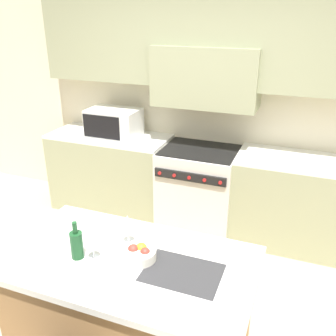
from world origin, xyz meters
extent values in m
cube|color=beige|center=(0.00, 2.15, 1.35)|extent=(10.00, 0.06, 2.70)
cube|color=gray|center=(0.00, 1.95, 1.98)|extent=(3.60, 0.34, 0.85)
cube|color=gray|center=(0.00, 1.92, 1.65)|extent=(1.08, 0.40, 0.60)
cube|color=gray|center=(-1.10, 1.81, 0.45)|extent=(1.39, 0.62, 0.91)
cube|color=white|center=(-1.10, 1.81, 0.92)|extent=(1.39, 0.62, 0.03)
cube|color=gray|center=(1.10, 1.81, 0.45)|extent=(1.39, 0.62, 0.91)
cube|color=white|center=(1.10, 1.81, 0.92)|extent=(1.39, 0.62, 0.03)
cube|color=beige|center=(0.00, 1.79, 0.45)|extent=(0.81, 0.66, 0.90)
cube|color=black|center=(0.00, 1.79, 0.91)|extent=(0.78, 0.61, 0.01)
cube|color=black|center=(0.00, 1.45, 0.74)|extent=(0.74, 0.02, 0.09)
cylinder|color=#B21E1E|center=(-0.32, 1.44, 0.74)|extent=(0.04, 0.02, 0.04)
cylinder|color=#B21E1E|center=(-0.16, 1.44, 0.74)|extent=(0.04, 0.02, 0.04)
cylinder|color=#B21E1E|center=(0.00, 1.44, 0.74)|extent=(0.04, 0.02, 0.04)
cylinder|color=#B21E1E|center=(0.16, 1.44, 0.74)|extent=(0.04, 0.02, 0.04)
cylinder|color=#B21E1E|center=(0.32, 1.44, 0.74)|extent=(0.04, 0.02, 0.04)
cube|color=silver|center=(-1.02, 1.81, 1.09)|extent=(0.57, 0.39, 0.31)
cube|color=black|center=(-1.07, 1.62, 1.09)|extent=(0.45, 0.01, 0.26)
cube|color=olive|center=(0.14, -0.15, 0.43)|extent=(1.41, 0.78, 0.87)
cube|color=silver|center=(0.14, -0.15, 0.89)|extent=(1.50, 0.85, 0.04)
cube|color=#2D2D30|center=(0.47, -0.15, 0.91)|extent=(0.44, 0.32, 0.01)
cylinder|color=#B2B2B7|center=(0.47, 0.04, 0.91)|extent=(0.02, 0.02, 0.00)
cylinder|color=#194723|center=(-0.16, -0.24, 1.00)|extent=(0.08, 0.08, 0.17)
cylinder|color=#194723|center=(-0.16, -0.24, 1.12)|extent=(0.03, 0.03, 0.07)
cylinder|color=white|center=(-0.06, -0.22, 0.91)|extent=(0.07, 0.07, 0.01)
cylinder|color=white|center=(-0.06, -0.22, 0.96)|extent=(0.01, 0.01, 0.08)
cone|color=white|center=(-0.06, -0.22, 1.05)|extent=(0.08, 0.08, 0.11)
cylinder|color=white|center=(0.05, 0.01, 0.91)|extent=(0.07, 0.07, 0.01)
cylinder|color=white|center=(0.05, 0.01, 0.96)|extent=(0.01, 0.01, 0.08)
cone|color=white|center=(0.05, 0.01, 1.05)|extent=(0.08, 0.08, 0.11)
cylinder|color=silver|center=(0.19, -0.12, 0.94)|extent=(0.20, 0.20, 0.06)
sphere|color=red|center=(0.15, -0.12, 0.96)|extent=(0.07, 0.07, 0.07)
sphere|color=red|center=(0.23, -0.12, 0.96)|extent=(0.06, 0.06, 0.06)
sphere|color=gold|center=(0.19, -0.09, 0.96)|extent=(0.07, 0.07, 0.07)
camera|label=1|loc=(1.01, -1.78, 2.29)|focal=40.00mm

